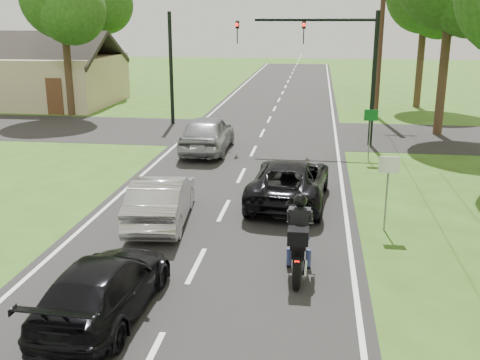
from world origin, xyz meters
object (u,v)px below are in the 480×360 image
(dark_suv, at_px, (290,181))
(sign_white, at_px, (388,175))
(motorcycle_rider, at_px, (299,244))
(traffic_signal, at_px, (333,54))
(utility_pole_far, at_px, (381,28))
(silver_suv, at_px, (207,133))
(sign_green, at_px, (371,122))
(silver_sedan, at_px, (161,199))
(dark_car_behind, at_px, (104,287))

(dark_suv, xyz_separation_m, sign_white, (2.76, -2.18, 0.89))
(motorcycle_rider, xyz_separation_m, dark_suv, (-0.48, 5.28, -0.06))
(traffic_signal, bearing_deg, utility_pole_far, 70.32)
(motorcycle_rider, height_order, silver_suv, motorcycle_rider)
(traffic_signal, distance_m, sign_green, 4.24)
(dark_suv, relative_size, traffic_signal, 0.78)
(dark_suv, xyz_separation_m, utility_pole_far, (4.26, 16.84, 4.38))
(silver_suv, bearing_deg, utility_pole_far, -128.99)
(traffic_signal, bearing_deg, dark_suv, -98.99)
(silver_sedan, height_order, dark_car_behind, silver_sedan)
(dark_car_behind, distance_m, utility_pole_far, 26.01)
(motorcycle_rider, xyz_separation_m, silver_suv, (-4.42, 11.74, 0.06))
(silver_sedan, distance_m, utility_pole_far, 21.23)
(utility_pole_far, bearing_deg, traffic_signal, -109.68)
(silver_suv, bearing_deg, silver_sedan, 91.79)
(motorcycle_rider, height_order, sign_white, sign_white)
(dark_car_behind, distance_m, sign_white, 8.19)
(silver_suv, relative_size, utility_pole_far, 0.48)
(utility_pole_far, xyz_separation_m, sign_green, (-1.30, -11.02, -3.49))
(silver_sedan, bearing_deg, sign_green, -134.25)
(sign_green, bearing_deg, sign_white, -91.43)
(silver_sedan, bearing_deg, traffic_signal, -119.66)
(utility_pole_far, bearing_deg, sign_white, -94.51)
(silver_suv, bearing_deg, sign_green, 174.03)
(motorcycle_rider, xyz_separation_m, utility_pole_far, (3.78, 22.13, 4.32))
(dark_suv, bearing_deg, sign_white, 145.39)
(dark_suv, relative_size, dark_car_behind, 1.18)
(sign_white, bearing_deg, utility_pole_far, 85.49)
(utility_pole_far, bearing_deg, silver_sedan, -112.06)
(sign_white, bearing_deg, motorcycle_rider, -126.23)
(silver_sedan, xyz_separation_m, sign_green, (6.50, 8.23, 0.89))
(dark_car_behind, xyz_separation_m, traffic_signal, (4.65, 16.50, 3.52))
(silver_suv, xyz_separation_m, traffic_signal, (5.33, 2.38, 3.31))
(dark_car_behind, height_order, traffic_signal, traffic_signal)
(motorcycle_rider, bearing_deg, dark_suv, 95.65)
(sign_green, bearing_deg, silver_sedan, -128.30)
(sign_white, bearing_deg, dark_car_behind, -137.63)
(traffic_signal, distance_m, sign_white, 11.39)
(motorcycle_rider, relative_size, utility_pole_far, 0.23)
(silver_sedan, relative_size, sign_green, 1.98)
(sign_white, bearing_deg, traffic_signal, 97.05)
(dark_suv, height_order, sign_green, sign_green)
(silver_sedan, xyz_separation_m, dark_car_behind, (0.29, -5.25, -0.08))
(utility_pole_far, relative_size, sign_white, 4.71)
(sign_white, bearing_deg, silver_sedan, -177.90)
(silver_suv, relative_size, dark_car_behind, 1.14)
(sign_white, relative_size, sign_green, 1.00)
(sign_green, bearing_deg, dark_car_behind, -114.73)
(silver_suv, height_order, sign_green, sign_green)
(motorcycle_rider, height_order, silver_sedan, motorcycle_rider)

